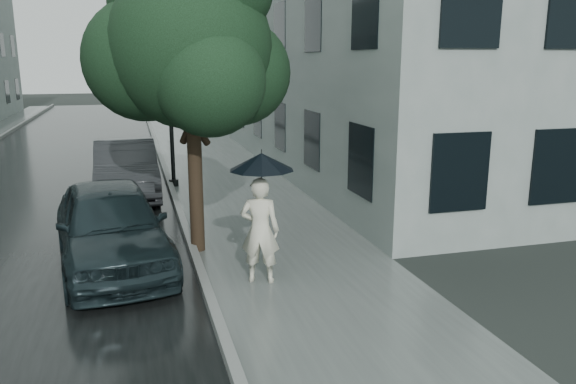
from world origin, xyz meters
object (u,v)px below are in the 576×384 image
object	(u,v)px
pedestrian	(260,230)
street_tree	(190,45)
car_near	(111,225)
car_far	(126,169)
lamp_post	(164,82)

from	to	relation	value
pedestrian	street_tree	bearing A→B (deg)	-45.68
car_near	car_far	bearing A→B (deg)	80.01
pedestrian	car_near	xyz separation A→B (m)	(-2.40, 1.41, -0.13)
street_tree	lamp_post	world-z (taller)	street_tree
street_tree	car_far	bearing A→B (deg)	105.01
street_tree	car_near	bearing A→B (deg)	-159.44
pedestrian	lamp_post	size ratio (longest dim) A/B	0.34
lamp_post	pedestrian	bearing A→B (deg)	-97.24
street_tree	pedestrian	bearing A→B (deg)	-67.68
pedestrian	car_near	world-z (taller)	pedestrian
street_tree	car_near	size ratio (longest dim) A/B	1.29
pedestrian	car_far	world-z (taller)	pedestrian
lamp_post	car_far	world-z (taller)	lamp_post
pedestrian	car_near	size ratio (longest dim) A/B	0.40
car_far	car_near	bearing A→B (deg)	-93.92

